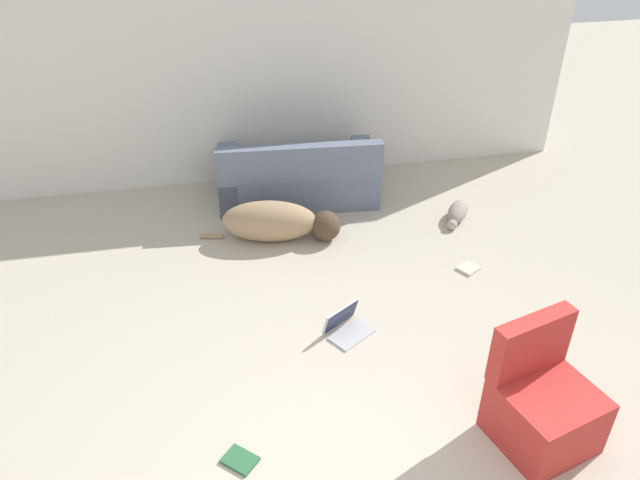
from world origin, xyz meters
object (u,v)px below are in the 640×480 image
at_px(dog, 278,222).
at_px(cat, 457,212).
at_px(laptop_open, 345,324).
at_px(book_cream, 468,268).
at_px(book_green, 240,460).
at_px(side_chair, 542,403).
at_px(couch, 298,178).

xyz_separation_m(dog, cat, (1.87, -0.00, -0.11)).
distance_m(laptop_open, book_cream, 1.43).
distance_m(dog, book_green, 2.61).
xyz_separation_m(cat, laptop_open, (-1.53, -1.45, -0.01)).
bearing_deg(book_cream, laptop_open, -155.39).
relative_size(cat, side_chair, 0.60).
distance_m(dog, side_chair, 3.02).
bearing_deg(laptop_open, side_chair, -83.96).
height_order(couch, side_chair, side_chair).
relative_size(dog, side_chair, 1.63).
relative_size(couch, dog, 1.24).
bearing_deg(book_cream, side_chair, -99.25).
height_order(dog, cat, dog).
bearing_deg(dog, couch, 77.96).
height_order(laptop_open, side_chair, side_chair).
relative_size(couch, cat, 3.39).
distance_m(couch, book_green, 3.42).
xyz_separation_m(cat, book_cream, (-0.23, -0.86, -0.07)).
relative_size(laptop_open, side_chair, 0.52).
relative_size(couch, book_cream, 7.47).
bearing_deg(couch, dog, 70.62).
bearing_deg(dog, cat, 11.61).
xyz_separation_m(couch, dog, (-0.33, -0.75, -0.06)).
bearing_deg(laptop_open, dog, 70.25).
bearing_deg(cat, book_green, -8.97).
xyz_separation_m(couch, book_green, (-0.94, -3.28, -0.24)).
xyz_separation_m(couch, side_chair, (1.01, -3.45, 0.04)).
height_order(cat, side_chair, side_chair).
bearing_deg(side_chair, dog, 100.58).
bearing_deg(book_green, book_cream, 36.70).
bearing_deg(cat, laptop_open, -11.10).
distance_m(dog, laptop_open, 1.50).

